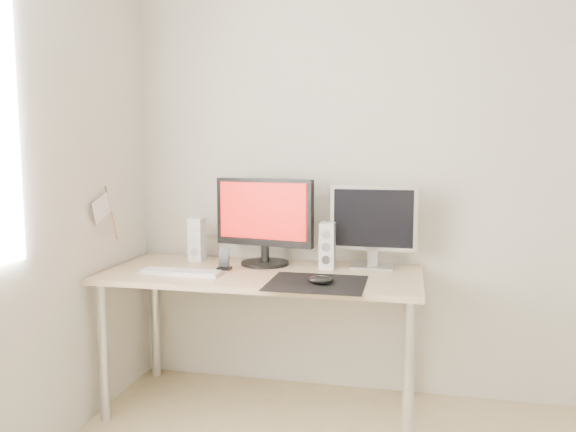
{
  "coord_description": "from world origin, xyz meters",
  "views": [
    {
      "loc": [
        -0.2,
        -1.34,
        1.34
      ],
      "look_at": [
        -0.81,
        1.46,
        1.01
      ],
      "focal_mm": 35.0,
      "sensor_mm": 36.0,
      "label": 1
    }
  ],
  "objects": [
    {
      "name": "wall_back",
      "position": [
        0.0,
        1.75,
        1.25
      ],
      "size": [
        3.5,
        0.0,
        3.5
      ],
      "primitive_type": "plane",
      "rotation": [
        1.57,
        0.0,
        0.0
      ],
      "color": "silver",
      "rests_on": "ground"
    },
    {
      "name": "mousepad",
      "position": [
        -0.62,
        1.19,
        0.73
      ],
      "size": [
        0.45,
        0.4,
        0.0
      ],
      "primitive_type": "cube",
      "color": "black",
      "rests_on": "desk"
    },
    {
      "name": "mouse",
      "position": [
        -0.6,
        1.16,
        0.75
      ],
      "size": [
        0.11,
        0.07,
        0.04
      ],
      "primitive_type": "ellipsoid",
      "color": "black",
      "rests_on": "mousepad"
    },
    {
      "name": "desk",
      "position": [
        -0.93,
        1.38,
        0.65
      ],
      "size": [
        1.6,
        0.7,
        0.73
      ],
      "color": "#D1B587",
      "rests_on": "ground"
    },
    {
      "name": "main_monitor",
      "position": [
        -0.96,
        1.55,
        0.98
      ],
      "size": [
        0.55,
        0.3,
        0.47
      ],
      "color": "black",
      "rests_on": "desk"
    },
    {
      "name": "second_monitor",
      "position": [
        -0.39,
        1.59,
        0.97
      ],
      "size": [
        0.45,
        0.17,
        0.43
      ],
      "color": "silver",
      "rests_on": "desk"
    },
    {
      "name": "speaker_left",
      "position": [
        -1.36,
        1.58,
        0.85
      ],
      "size": [
        0.08,
        0.09,
        0.24
      ],
      "color": "white",
      "rests_on": "desk"
    },
    {
      "name": "speaker_right",
      "position": [
        -0.62,
        1.52,
        0.85
      ],
      "size": [
        0.08,
        0.09,
        0.24
      ],
      "color": "white",
      "rests_on": "desk"
    },
    {
      "name": "keyboard",
      "position": [
        -1.32,
        1.26,
        0.74
      ],
      "size": [
        0.42,
        0.13,
        0.02
      ],
      "color": "silver",
      "rests_on": "desk"
    },
    {
      "name": "phone_dock",
      "position": [
        -1.13,
        1.38,
        0.77
      ],
      "size": [
        0.07,
        0.06,
        0.12
      ],
      "color": "black",
      "rests_on": "desk"
    },
    {
      "name": "pennant",
      "position": [
        -1.72,
        1.24,
        1.05
      ],
      "size": [
        0.01,
        0.23,
        0.29
      ],
      "color": "#A57F54",
      "rests_on": "wall_left"
    }
  ]
}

